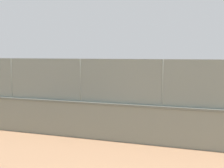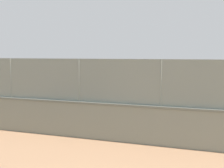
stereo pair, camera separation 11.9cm
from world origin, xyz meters
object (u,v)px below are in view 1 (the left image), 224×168
at_px(player_at_service_line, 155,82).
at_px(sports_ball, 154,100).
at_px(player_baseline_waiting, 157,85).
at_px(courtside_bench, 61,115).

distance_m(player_at_service_line, sports_ball, 4.52).
bearing_deg(player_baseline_waiting, player_at_service_line, -75.57).
relative_size(player_at_service_line, courtside_bench, 0.95).
bearing_deg(player_at_service_line, player_baseline_waiting, 104.43).
distance_m(sports_ball, courtside_bench, 8.48).
bearing_deg(sports_ball, player_baseline_waiting, -85.98).
bearing_deg(courtside_bench, player_baseline_waiting, -103.89).
xyz_separation_m(sports_ball, courtside_bench, (2.46, 8.10, 0.37)).
relative_size(player_baseline_waiting, courtside_bench, 1.06).
xyz_separation_m(player_baseline_waiting, player_at_service_line, (0.75, -2.93, -0.12)).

